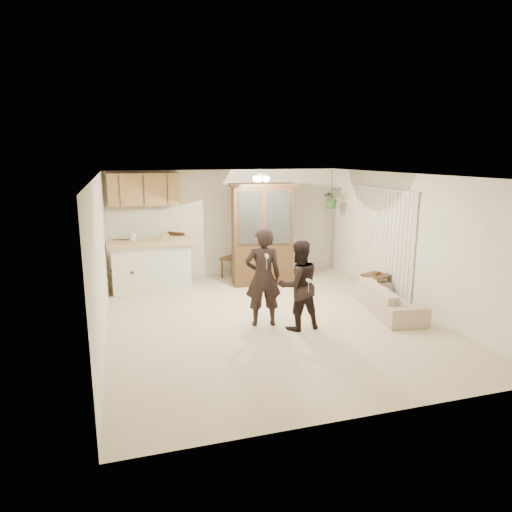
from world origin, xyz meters
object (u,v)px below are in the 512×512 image
object	(u,v)px
chair_bar	(124,278)
chair_hutch_right	(234,265)
china_hutch	(262,235)
adult	(263,273)
side_table	(375,286)
child	(298,289)
chair_hutch_left	(171,269)
sofa	(391,293)

from	to	relation	value
chair_bar	chair_hutch_right	xyz separation A→B (m)	(2.48, 0.53, -0.01)
china_hutch	chair_bar	xyz separation A→B (m)	(-2.98, 0.14, -0.79)
adult	side_table	distance (m)	2.82
adult	chair_bar	bearing A→B (deg)	-40.14
child	side_table	world-z (taller)	child
adult	chair_hutch_right	xyz separation A→B (m)	(0.26, 3.12, -0.60)
chair_hutch_right	chair_hutch_left	bearing A→B (deg)	-37.05
sofa	chair_hutch_right	xyz separation A→B (m)	(-2.14, 3.21, -0.07)
adult	china_hutch	size ratio (longest dim) A/B	0.81
child	side_table	size ratio (longest dim) A/B	2.32
child	chair_bar	distance (m)	4.01
child	chair_hutch_right	xyz separation A→B (m)	(-0.24, 3.45, -0.37)
sofa	side_table	size ratio (longest dim) A/B	3.22
chair_bar	adult	bearing A→B (deg)	-38.02
sofa	chair_bar	size ratio (longest dim) A/B	1.69
side_table	chair_hutch_left	bearing A→B (deg)	148.73
china_hutch	chair_hutch_left	xyz separation A→B (m)	(-1.94, 0.64, -0.79)
chair_hutch_left	china_hutch	bearing A→B (deg)	26.82
adult	chair_bar	xyz separation A→B (m)	(-2.22, 2.59, -0.59)
side_table	child	bearing A→B (deg)	-152.41
sofa	chair_hutch_left	distance (m)	4.81
china_hutch	chair_hutch_left	distance (m)	2.19
china_hutch	chair_bar	bearing A→B (deg)	-176.43
china_hutch	side_table	world-z (taller)	china_hutch
child	chair_hutch_right	distance (m)	3.48
side_table	chair_hutch_left	size ratio (longest dim) A/B	0.51
adult	child	bearing A→B (deg)	155.52
sofa	side_table	xyz separation A→B (m)	(0.22, 0.87, -0.11)
china_hutch	chair_bar	world-z (taller)	china_hutch
chair_hutch_left	chair_hutch_right	xyz separation A→B (m)	(1.45, 0.02, -0.02)
sofa	child	size ratio (longest dim) A/B	1.39
child	china_hutch	size ratio (longest dim) A/B	0.60
child	chair_hutch_left	xyz separation A→B (m)	(-1.69, 3.43, -0.36)
adult	chair_hutch_right	distance (m)	3.19
chair_hutch_left	sofa	bearing A→B (deg)	3.51
sofa	child	world-z (taller)	child
child	chair_bar	size ratio (longest dim) A/B	1.22
chair_bar	chair_hutch_left	xyz separation A→B (m)	(1.03, 0.50, 0.01)
chair_bar	chair_hutch_left	bearing A→B (deg)	37.39
chair_bar	chair_hutch_right	world-z (taller)	chair_bar
china_hutch	chair_hutch_right	size ratio (longest dim) A/B	2.10
side_table	chair_hutch_right	size ratio (longest dim) A/B	0.55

